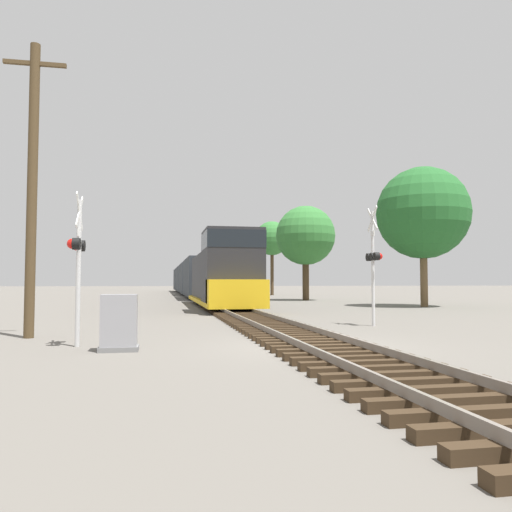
# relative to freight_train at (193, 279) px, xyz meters

# --- Properties ---
(ground_plane) EXTENTS (400.00, 400.00, 0.00)m
(ground_plane) POSITION_rel_freight_train_xyz_m (0.00, -47.49, -2.03)
(ground_plane) COLOR #666059
(rail_track_bed) EXTENTS (2.60, 160.00, 0.31)m
(rail_track_bed) POSITION_rel_freight_train_xyz_m (0.00, -47.49, -1.89)
(rail_track_bed) COLOR #382819
(rail_track_bed) RESTS_ON ground
(freight_train) EXTENTS (3.11, 71.66, 4.50)m
(freight_train) POSITION_rel_freight_train_xyz_m (0.00, 0.00, 0.00)
(freight_train) COLOR #232326
(freight_train) RESTS_ON ground
(crossing_signal_near) EXTENTS (0.33, 1.00, 3.92)m
(crossing_signal_near) POSITION_rel_freight_train_xyz_m (-5.93, -46.37, 0.34)
(crossing_signal_near) COLOR silver
(crossing_signal_near) RESTS_ON ground
(crossing_signal_far) EXTENTS (0.34, 1.00, 4.50)m
(crossing_signal_far) POSITION_rel_freight_train_xyz_m (4.07, -42.14, 0.50)
(crossing_signal_far) COLOR silver
(crossing_signal_far) RESTS_ON ground
(relay_cabinet) EXTENTS (0.92, 0.62, 1.35)m
(relay_cabinet) POSITION_rel_freight_train_xyz_m (-4.79, -47.40, -1.36)
(relay_cabinet) COLOR slate
(relay_cabinet) RESTS_ON ground
(utility_pole) EXTENTS (1.80, 0.29, 8.84)m
(utility_pole) POSITION_rel_freight_train_xyz_m (-7.62, -44.05, 2.52)
(utility_pole) COLOR #4C3A23
(utility_pole) RESTS_ON ground
(tree_far_right) EXTENTS (6.20, 6.20, 9.41)m
(tree_far_right) POSITION_rel_freight_train_xyz_m (13.49, -29.11, 4.26)
(tree_far_right) COLOR brown
(tree_far_right) RESTS_ON ground
(tree_mid_background) EXTENTS (5.36, 5.36, 8.55)m
(tree_mid_background) POSITION_rel_freight_train_xyz_m (9.02, -16.49, 3.80)
(tree_mid_background) COLOR #473521
(tree_mid_background) RESTS_ON ground
(tree_deep_background) EXTENTS (4.31, 4.31, 9.35)m
(tree_deep_background) POSITION_rel_freight_train_xyz_m (9.99, 1.66, 5.11)
(tree_deep_background) COLOR #473521
(tree_deep_background) RESTS_ON ground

